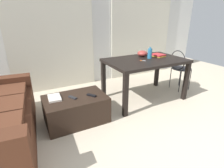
{
  "coord_description": "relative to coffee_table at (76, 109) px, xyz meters",
  "views": [
    {
      "loc": [
        -1.75,
        -0.67,
        1.53
      ],
      "look_at": [
        -0.44,
        1.82,
        0.42
      ],
      "focal_mm": 28.55,
      "sensor_mm": 36.0,
      "label": 1
    }
  ],
  "objects": [
    {
      "name": "bottle_near",
      "position": [
        1.5,
        0.2,
        0.66
      ],
      "size": [
        0.08,
        0.08,
        0.21
      ],
      "color": "teal",
      "rests_on": "craft_table"
    },
    {
      "name": "tv_remote_secondary",
      "position": [
        -0.04,
        -0.02,
        0.21
      ],
      "size": [
        0.1,
        0.15,
        0.02
      ],
      "primitive_type": "cube",
      "rotation": [
        0.0,
        0.0,
        0.45
      ],
      "color": "#232326",
      "rests_on": "coffee_table"
    },
    {
      "name": "book_stack",
      "position": [
        1.76,
        0.27,
        0.59
      ],
      "size": [
        0.23,
        0.29,
        0.04
      ],
      "color": "gold",
      "rests_on": "craft_table"
    },
    {
      "name": "curtains",
      "position": [
        1.13,
        1.46,
        0.96
      ],
      "size": [
        3.93,
        0.03,
        2.31
      ],
      "color": "beige",
      "rests_on": "ground"
    },
    {
      "name": "bowl",
      "position": [
        1.49,
        0.41,
        0.63
      ],
      "size": [
        0.19,
        0.19,
        0.11
      ],
      "primitive_type": "ellipsoid",
      "color": "#9E3833",
      "rests_on": "craft_table"
    },
    {
      "name": "tv_remote_primary",
      "position": [
        0.23,
        -0.08,
        0.21
      ],
      "size": [
        0.12,
        0.15,
        0.02
      ],
      "primitive_type": "cube",
      "rotation": [
        0.0,
        0.0,
        0.58
      ],
      "color": "black",
      "rests_on": "coffee_table"
    },
    {
      "name": "scissors",
      "position": [
        1.27,
        0.12,
        0.57
      ],
      "size": [
        0.1,
        0.08,
        0.0
      ],
      "color": "#9EA0A5",
      "rests_on": "craft_table"
    },
    {
      "name": "wire_chair",
      "position": [
        2.31,
        0.19,
        0.33
      ],
      "size": [
        0.4,
        0.41,
        0.85
      ],
      "color": "black",
      "rests_on": "ground"
    },
    {
      "name": "magazine",
      "position": [
        -0.28,
        0.09,
        0.21
      ],
      "size": [
        0.19,
        0.27,
        0.03
      ],
      "primitive_type": "cube",
      "rotation": [
        0.0,
        0.0,
        -0.07
      ],
      "color": "silver",
      "rests_on": "coffee_table"
    },
    {
      "name": "ground_plane",
      "position": [
        1.13,
        -0.46,
        -0.2
      ],
      "size": [
        7.71,
        7.71,
        0.0
      ],
      "primitive_type": "plane",
      "color": "beige"
    },
    {
      "name": "wall_back",
      "position": [
        1.13,
        1.54,
        1.15
      ],
      "size": [
        5.75,
        0.1,
        2.69
      ],
      "primitive_type": "cube",
      "color": "silver",
      "rests_on": "ground"
    },
    {
      "name": "coffee_table",
      "position": [
        0.0,
        0.0,
        0.0
      ],
      "size": [
        0.9,
        0.59,
        0.4
      ],
      "color": "black",
      "rests_on": "ground"
    },
    {
      "name": "craft_table",
      "position": [
        1.39,
        0.17,
        0.48
      ],
      "size": [
        1.43,
        0.9,
        0.77
      ],
      "color": "black",
      "rests_on": "ground"
    }
  ]
}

